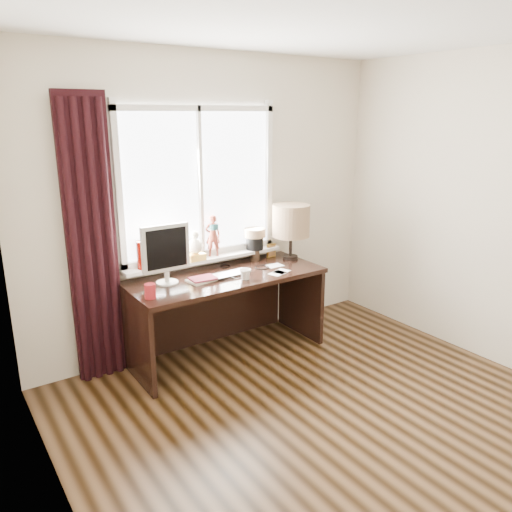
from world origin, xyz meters
TOP-DOWN VIEW (x-y plane):
  - floor at (0.00, 0.00)m, footprint 3.50×4.00m
  - ceiling at (0.00, 0.00)m, footprint 3.50×4.00m
  - wall_back at (0.00, 2.00)m, footprint 3.50×0.00m
  - wall_left at (-1.75, 0.00)m, footprint 0.00×4.00m
  - laptop at (-0.08, 1.59)m, footprint 0.36×0.24m
  - mug at (-0.03, 1.43)m, footprint 0.13×0.13m
  - red_cup at (-0.86, 1.47)m, footprint 0.08×0.08m
  - window at (-0.14, 1.95)m, footprint 1.52×0.22m
  - curtain at (-1.13, 1.91)m, footprint 0.38×0.09m
  - desk at (-0.10, 1.73)m, footprint 1.70×0.70m
  - monitor at (-0.61, 1.70)m, footprint 0.40×0.18m
  - notebook_stack at (-0.35, 1.60)m, footprint 0.24×0.19m
  - brush_holder at (0.35, 1.86)m, footprint 0.09×0.09m
  - icon_frame at (0.54, 1.86)m, footprint 0.10×0.02m
  - table_lamp at (0.66, 1.71)m, footprint 0.35×0.35m
  - loose_papers at (0.34, 1.49)m, footprint 0.27×0.32m
  - desk_cables at (0.14, 1.67)m, footprint 0.38×0.37m

SIDE VIEW (x-z plane):
  - floor at x=0.00m, z-range 0.00..0.00m
  - desk at x=-0.10m, z-range 0.13..0.88m
  - loose_papers at x=0.34m, z-range 0.75..0.75m
  - desk_cables at x=0.14m, z-range 0.75..0.76m
  - laptop at x=-0.08m, z-range 0.75..0.78m
  - notebook_stack at x=-0.35m, z-range 0.75..0.78m
  - mug at x=-0.03m, z-range 0.75..0.85m
  - red_cup at x=-0.86m, z-range 0.75..0.86m
  - brush_holder at x=0.35m, z-range 0.69..0.94m
  - icon_frame at x=0.54m, z-range 0.75..0.88m
  - monitor at x=-0.61m, z-range 0.78..1.27m
  - table_lamp at x=0.66m, z-range 0.85..1.37m
  - curtain at x=-1.13m, z-range -0.01..2.24m
  - wall_back at x=0.00m, z-range 0.00..2.60m
  - wall_left at x=-1.75m, z-range 0.00..2.60m
  - window at x=-0.14m, z-range 0.61..2.01m
  - ceiling at x=0.00m, z-range 2.60..2.60m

